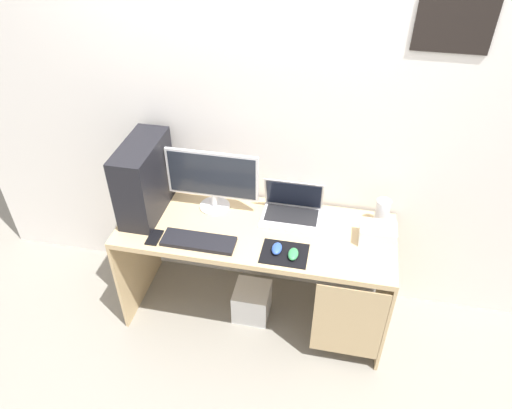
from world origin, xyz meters
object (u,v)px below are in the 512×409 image
at_px(keyboard, 199,241).
at_px(cell_phone, 154,237).
at_px(projector, 377,234).
at_px(mouse_right, 293,254).
at_px(subwoofer, 252,301).
at_px(speaker, 382,213).
at_px(monitor, 213,179).
at_px(mouse_left, 277,249).
at_px(pc_tower, 144,178).
at_px(laptop, 292,209).

bearing_deg(keyboard, cell_phone, -177.28).
bearing_deg(projector, mouse_right, -153.22).
height_order(projector, subwoofer, projector).
bearing_deg(subwoofer, speaker, 16.61).
relative_size(speaker, subwoofer, 0.74).
bearing_deg(mouse_right, keyboard, 179.47).
relative_size(monitor, projector, 2.79).
xyz_separation_m(speaker, mouse_left, (-0.56, -0.36, -0.06)).
relative_size(pc_tower, monitor, 0.84).
bearing_deg(projector, mouse_left, -159.69).
height_order(projector, mouse_left, projector).
height_order(mouse_right, cell_phone, mouse_right).
bearing_deg(mouse_right, projector, 26.78).
bearing_deg(keyboard, mouse_left, 2.56).
bearing_deg(pc_tower, speaker, 5.93).
height_order(monitor, mouse_left, monitor).
relative_size(pc_tower, keyboard, 1.12).
xyz_separation_m(pc_tower, mouse_right, (0.93, -0.24, -0.21)).
height_order(monitor, projector, monitor).
relative_size(mouse_left, mouse_right, 1.00).
xyz_separation_m(pc_tower, mouse_left, (0.84, -0.22, -0.21)).
relative_size(projector, mouse_left, 2.08).
height_order(monitor, keyboard, monitor).
xyz_separation_m(projector, keyboard, (-0.99, -0.22, -0.04)).
xyz_separation_m(projector, mouse_left, (-0.54, -0.20, -0.03)).
distance_m(projector, mouse_right, 0.50).
height_order(speaker, keyboard, speaker).
bearing_deg(mouse_right, monitor, 148.12).
bearing_deg(mouse_right, speaker, 39.54).
distance_m(laptop, speaker, 0.53).
bearing_deg(monitor, mouse_right, -31.88).
bearing_deg(subwoofer, mouse_left, -38.96).
xyz_separation_m(monitor, subwoofer, (0.27, -0.17, -0.84)).
bearing_deg(mouse_left, cell_phone, -177.38).
distance_m(monitor, subwoofer, 0.90).
bearing_deg(laptop, projector, -14.52).
relative_size(monitor, mouse_right, 5.82).
relative_size(mouse_right, cell_phone, 0.74).
xyz_separation_m(laptop, cell_phone, (-0.74, -0.36, -0.04)).
height_order(speaker, mouse_left, speaker).
xyz_separation_m(mouse_right, cell_phone, (-0.80, -0.01, -0.02)).
bearing_deg(laptop, pc_tower, -172.40).
relative_size(projector, subwoofer, 0.87).
distance_m(laptop, cell_phone, 0.83).
distance_m(monitor, laptop, 0.51).
bearing_deg(pc_tower, cell_phone, -62.56).
height_order(speaker, subwoofer, speaker).
relative_size(laptop, projector, 1.78).
distance_m(pc_tower, projector, 1.39).
xyz_separation_m(projector, mouse_right, (-0.45, -0.23, -0.03)).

